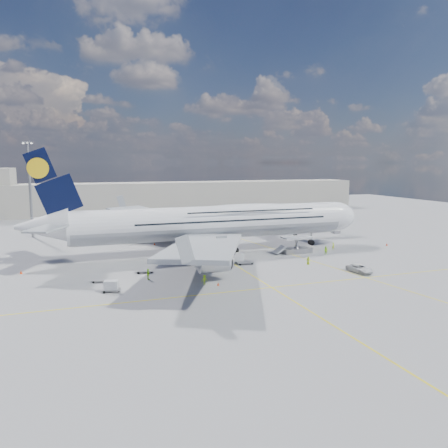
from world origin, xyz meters
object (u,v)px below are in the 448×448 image
object	(u,v)px
crew_van	(308,261)
crew_wing	(148,274)
cone_tail	(21,272)
catering_truck_inner	(132,233)
cone_wing_left_inner	(155,244)
cone_wing_right_outer	(218,284)
dolly_row_a	(111,286)
dolly_nose_near	(238,258)
dolly_nose_far	(245,262)
service_van	(360,268)
dolly_row_b	(144,271)
baggage_tug	(226,262)
crew_loader	(326,250)
jet_bridge	(306,212)
cone_nose	(387,244)
crew_nose	(333,246)
dolly_row_c	(199,260)
catering_truck_outer	(122,231)
airliner	(215,222)
dolly_back	(100,280)
light_mast	(30,188)
cargo_loader	(296,247)
crew_tug	(205,280)

from	to	relation	value
crew_van	crew_wing	bearing A→B (deg)	40.54
crew_van	cone_tail	xyz separation A→B (m)	(-52.72, 10.80, -0.50)
catering_truck_inner	crew_van	distance (m)	47.71
cone_wing_left_inner	cone_wing_right_outer	distance (m)	38.88
dolly_row_a	dolly_nose_near	size ratio (longest dim) A/B	1.00
dolly_nose_far	service_van	world-z (taller)	service_van
dolly_row_b	crew_van	bearing A→B (deg)	6.68
service_van	crew_van	world-z (taller)	crew_van
baggage_tug	crew_loader	world-z (taller)	baggage_tug
jet_bridge	cone_nose	bearing A→B (deg)	-55.69
crew_van	service_van	bearing A→B (deg)	162.86
crew_nose	cone_wing_right_outer	size ratio (longest dim) A/B	3.38
service_van	cone_wing_left_inner	xyz separation A→B (m)	(-30.56, 39.17, -0.47)
dolly_row_c	crew_nose	world-z (taller)	crew_nose
catering_truck_outer	crew_van	size ratio (longest dim) A/B	4.08
cone_nose	cone_wing_right_outer	xyz separation A→B (m)	(-49.65, -19.26, -0.04)
baggage_tug	crew_van	world-z (taller)	baggage_tug
crew_nose	crew_van	distance (m)	17.26
dolly_row_b	dolly_row_c	bearing A→B (deg)	37.81
airliner	dolly_back	xyz separation A→B (m)	(-26.19, -17.49, -6.57)
airliner	dolly_row_a	distance (m)	34.99
crew_loader	cone_nose	world-z (taller)	crew_loader
dolly_row_a	dolly_row_b	bearing A→B (deg)	69.75
catering_truck_inner	service_van	world-z (taller)	catering_truck_inner
light_mast	crew_loader	size ratio (longest dim) A/B	13.83
jet_bridge	dolly_nose_near	world-z (taller)	jet_bridge
dolly_row_c	cone_tail	bearing A→B (deg)	-176.57
jet_bridge	dolly_nose_far	bearing A→B (deg)	-138.62
catering_truck_outer	cone_tail	world-z (taller)	catering_truck_outer
crew_loader	cone_tail	bearing A→B (deg)	-122.45
crew_loader	crew_wing	xyz separation A→B (m)	(-40.22, -7.90, 0.05)
cargo_loader	crew_tug	size ratio (longest dim) A/B	5.23
cargo_loader	baggage_tug	bearing A→B (deg)	-160.64
dolly_nose_far	cone_tail	distance (m)	41.54
cone_tail	baggage_tug	bearing A→B (deg)	-9.96
crew_tug	cone_wing_right_outer	size ratio (longest dim) A/B	3.24
cone_tail	crew_van	bearing A→B (deg)	-11.57
dolly_nose_near	service_van	size ratio (longest dim) A/B	0.58
crew_van	dolly_row_c	bearing A→B (deg)	13.47
light_mast	dolly_nose_far	world-z (taller)	light_mast
light_mast	baggage_tug	distance (m)	63.06
dolly_nose_near	crew_tug	distance (m)	16.98
dolly_row_a	dolly_row_c	bearing A→B (deg)	52.87
cone_nose	dolly_nose_near	bearing A→B (deg)	-172.98
crew_loader	crew_nose	bearing A→B (deg)	102.88
service_van	cone_wing_left_inner	size ratio (longest dim) A/B	9.38
catering_truck_outer	service_van	world-z (taller)	catering_truck_outer
airliner	light_mast	distance (m)	53.72
baggage_tug	crew_nose	distance (m)	29.55
dolly_nose_far	cone_wing_left_inner	distance (m)	29.31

